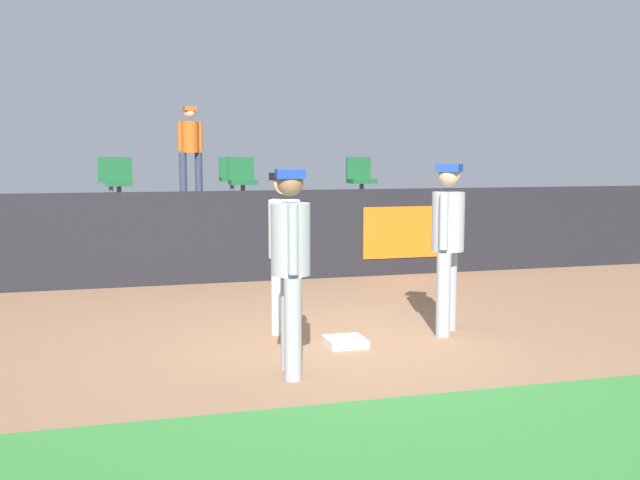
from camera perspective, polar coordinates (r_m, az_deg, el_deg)
ground_plane at (r=7.68m, az=0.99°, el=-8.27°), size 60.00×60.00×0.00m
grass_foreground_strip at (r=4.93m, az=11.70°, el=-17.10°), size 18.00×2.80×0.01m
first_base at (r=7.68m, az=1.99°, el=-7.97°), size 0.40×0.40×0.08m
player_fielder_home at (r=7.84m, az=-2.81°, el=-0.25°), size 0.42×0.58×1.80m
player_runner_visitor at (r=6.49m, az=-2.33°, el=-1.33°), size 0.39×0.52×1.86m
player_coach_visitor at (r=8.15m, az=9.99°, el=0.30°), size 0.50×0.50×1.88m
field_wall at (r=11.57m, az=-4.77°, el=0.34°), size 18.00×0.26×1.42m
bleacher_platform at (r=14.11m, az=-6.74°, el=0.81°), size 18.00×4.80×1.11m
seat_back_center at (r=14.71m, az=-6.97°, el=5.05°), size 0.45×0.44×0.84m
seat_front_left at (r=12.76m, az=-15.50°, el=4.62°), size 0.45×0.44×0.84m
seat_back_left at (r=14.56m, az=-16.09°, el=4.83°), size 0.47×0.44×0.84m
seat_front_center at (r=12.92m, az=-6.13°, el=4.85°), size 0.46×0.44×0.84m
seat_front_right at (r=13.45m, az=3.19°, el=4.95°), size 0.46×0.44×0.84m
spectator_hooded at (r=15.71m, az=-10.13°, el=7.36°), size 0.52×0.40×1.88m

